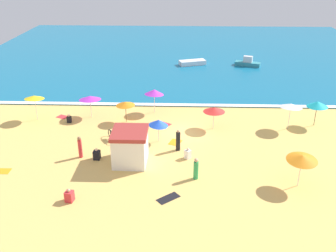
% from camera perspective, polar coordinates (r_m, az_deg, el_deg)
% --- Properties ---
extents(ground_plane, '(60.00, 60.00, 0.00)m').
position_cam_1_polar(ground_plane, '(31.94, 2.52, -1.11)').
color(ground_plane, '#EDBC60').
extents(ocean_water, '(60.00, 44.00, 0.10)m').
position_cam_1_polar(ocean_water, '(58.39, 2.39, 11.09)').
color(ocean_water, '#146B93').
rests_on(ocean_water, ground_plane).
extents(wave_breaker_foam, '(57.00, 0.70, 0.01)m').
position_cam_1_polar(wave_breaker_foam, '(37.66, 2.48, 3.24)').
color(wave_breaker_foam, white).
rests_on(wave_breaker_foam, ocean_water).
extents(lifeguard_cabana, '(2.52, 2.78, 2.51)m').
position_cam_1_polar(lifeguard_cabana, '(27.21, -5.74, -3.10)').
color(lifeguard_cabana, white).
rests_on(lifeguard_cabana, ground_plane).
extents(beach_umbrella_0, '(1.97, 1.96, 2.29)m').
position_cam_1_polar(beach_umbrella_0, '(35.07, 21.70, 3.11)').
color(beach_umbrella_0, '#4C3823').
rests_on(beach_umbrella_0, ground_plane).
extents(beach_umbrella_1, '(2.47, 2.47, 1.99)m').
position_cam_1_polar(beach_umbrella_1, '(32.32, 6.99, 2.49)').
color(beach_umbrella_1, silver).
rests_on(beach_umbrella_1, ground_plane).
extents(beach_umbrella_2, '(2.45, 2.46, 2.43)m').
position_cam_1_polar(beach_umbrella_2, '(33.54, 18.13, 2.96)').
color(beach_umbrella_2, silver).
rests_on(beach_umbrella_2, ground_plane).
extents(beach_umbrella_3, '(2.49, 2.51, 2.40)m').
position_cam_1_polar(beach_umbrella_3, '(35.35, -2.09, 5.17)').
color(beach_umbrella_3, silver).
rests_on(beach_umbrella_3, ground_plane).
extents(beach_umbrella_4, '(2.24, 2.26, 2.38)m').
position_cam_1_polar(beach_umbrella_4, '(25.45, 19.67, -4.56)').
color(beach_umbrella_4, silver).
rests_on(beach_umbrella_4, ground_plane).
extents(beach_umbrella_5, '(2.22, 2.23, 2.42)m').
position_cam_1_polar(beach_umbrella_5, '(35.73, -19.61, 4.13)').
color(beach_umbrella_5, silver).
rests_on(beach_umbrella_5, ground_plane).
extents(beach_umbrella_6, '(1.73, 1.70, 1.96)m').
position_cam_1_polar(beach_umbrella_6, '(29.89, -1.44, 0.52)').
color(beach_umbrella_6, silver).
rests_on(beach_umbrella_6, ground_plane).
extents(beach_umbrella_7, '(2.26, 2.28, 2.15)m').
position_cam_1_polar(beach_umbrella_7, '(35.12, -11.74, 4.20)').
color(beach_umbrella_7, silver).
rests_on(beach_umbrella_7, ground_plane).
extents(beach_umbrella_8, '(2.25, 2.24, 1.96)m').
position_cam_1_polar(beach_umbrella_8, '(33.57, -6.46, 3.39)').
color(beach_umbrella_8, '#4C3823').
rests_on(beach_umbrella_8, ground_plane).
extents(parked_bicycle, '(1.00, 1.59, 0.76)m').
position_cam_1_polar(parked_bicycle, '(30.99, -8.45, -1.44)').
color(parked_bicycle, black).
rests_on(parked_bicycle, ground_plane).
extents(beachgoer_0, '(0.38, 0.38, 1.70)m').
position_cam_1_polar(beachgoer_0, '(28.66, -13.18, -3.13)').
color(beachgoer_0, red).
rests_on(beachgoer_0, ground_plane).
extents(beachgoer_1, '(0.56, 0.56, 0.87)m').
position_cam_1_polar(beachgoer_1, '(28.02, 3.01, -4.23)').
color(beachgoer_1, white).
rests_on(beachgoer_1, ground_plane).
extents(beachgoer_2, '(0.50, 0.50, 0.89)m').
position_cam_1_polar(beachgoer_2, '(28.37, -10.74, -4.29)').
color(beachgoer_2, black).
rests_on(beachgoer_2, ground_plane).
extents(beachgoer_3, '(0.55, 0.55, 0.88)m').
position_cam_1_polar(beachgoer_3, '(24.28, -14.71, -10.22)').
color(beachgoer_3, red).
rests_on(beachgoer_3, ground_plane).
extents(beachgoer_4, '(0.37, 0.37, 0.80)m').
position_cam_1_polar(beachgoer_4, '(34.97, -14.75, 1.08)').
color(beachgoer_4, black).
rests_on(beachgoer_4, ground_plane).
extents(beachgoer_5, '(0.45, 0.45, 1.74)m').
position_cam_1_polar(beachgoer_5, '(28.91, 1.54, -2.24)').
color(beachgoer_5, black).
rests_on(beachgoer_5, ground_plane).
extents(beachgoer_6, '(0.46, 0.46, 1.57)m').
position_cam_1_polar(beachgoer_6, '(25.48, 4.26, -6.51)').
color(beachgoer_6, green).
rests_on(beachgoer_6, ground_plane).
extents(beach_towel_0, '(1.57, 1.45, 0.01)m').
position_cam_1_polar(beach_towel_0, '(23.93, 0.04, -10.88)').
color(beach_towel_0, black).
rests_on(beach_towel_0, ground_plane).
extents(beach_towel_1, '(1.24, 1.13, 0.01)m').
position_cam_1_polar(beach_towel_1, '(36.42, -15.68, 1.34)').
color(beach_towel_1, red).
rests_on(beach_towel_1, ground_plane).
extents(beach_towel_2, '(1.20, 1.33, 0.01)m').
position_cam_1_polar(beach_towel_2, '(30.42, 1.10, -2.48)').
color(beach_towel_2, orange).
rests_on(beach_towel_2, ground_plane).
extents(beach_towel_3, '(1.42, 1.37, 0.01)m').
position_cam_1_polar(beach_towel_3, '(33.51, -0.60, 0.23)').
color(beach_towel_3, red).
rests_on(beach_towel_3, ground_plane).
extents(small_boat_0, '(3.77, 2.44, 0.59)m').
position_cam_1_polar(small_boat_0, '(51.56, 3.71, 9.58)').
color(small_boat_0, white).
rests_on(small_boat_0, ocean_water).
extents(small_boat_1, '(3.48, 2.13, 1.31)m').
position_cam_1_polar(small_boat_1, '(51.98, 11.97, 9.36)').
color(small_boat_1, teal).
rests_on(small_boat_1, ocean_water).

